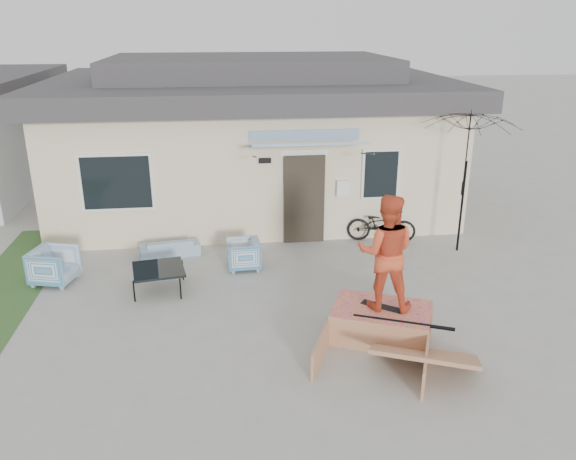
{
  "coord_description": "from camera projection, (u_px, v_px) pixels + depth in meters",
  "views": [
    {
      "loc": [
        -0.9,
        -8.13,
        4.99
      ],
      "look_at": [
        0.3,
        1.8,
        1.3
      ],
      "focal_mm": 35.67,
      "sensor_mm": 36.0,
      "label": 1
    }
  ],
  "objects": [
    {
      "name": "bicycle",
      "position": [
        382.0,
        221.0,
        13.52
      ],
      "size": [
        1.71,
        0.94,
        1.03
      ],
      "primitive_type": "imported",
      "rotation": [
        0.0,
        0.0,
        1.33
      ],
      "color": "black",
      "rests_on": "ground"
    },
    {
      "name": "skater",
      "position": [
        386.0,
        251.0,
        9.09
      ],
      "size": [
        1.1,
        0.95,
        1.92
      ],
      "primitive_type": "imported",
      "rotation": [
        0.0,
        0.0,
        2.87
      ],
      "color": "#D84E2C",
      "rests_on": "skateboard"
    },
    {
      "name": "loveseat",
      "position": [
        170.0,
        244.0,
        12.79
      ],
      "size": [
        1.37,
        0.62,
        0.52
      ],
      "primitive_type": "imported",
      "rotation": [
        0.0,
        0.0,
        3.32
      ],
      "color": "teal",
      "rests_on": "ground"
    },
    {
      "name": "skate_ramp",
      "position": [
        381.0,
        323.0,
        9.48
      ],
      "size": [
        2.27,
        2.55,
        0.52
      ],
      "primitive_type": null,
      "rotation": [
        0.0,
        0.0,
        -0.4
      ],
      "color": "#A9704E",
      "rests_on": "ground"
    },
    {
      "name": "armchair_left",
      "position": [
        54.0,
        264.0,
        11.41
      ],
      "size": [
        0.9,
        0.94,
        0.8
      ],
      "primitive_type": "imported",
      "rotation": [
        0.0,
        0.0,
        1.32
      ],
      "color": "teal",
      "rests_on": "ground"
    },
    {
      "name": "armchair_right",
      "position": [
        243.0,
        253.0,
        12.1
      ],
      "size": [
        0.66,
        0.7,
        0.69
      ],
      "primitive_type": "imported",
      "rotation": [
        0.0,
        0.0,
        -1.52
      ],
      "color": "teal",
      "rests_on": "ground"
    },
    {
      "name": "ground",
      "position": [
        283.0,
        342.0,
        9.4
      ],
      "size": [
        90.0,
        90.0,
        0.0
      ],
      "primitive_type": "plane",
      "color": "gray",
      "rests_on": "ground"
    },
    {
      "name": "house",
      "position": [
        251.0,
        134.0,
        16.17
      ],
      "size": [
        10.8,
        8.49,
        4.1
      ],
      "color": "beige",
      "rests_on": "ground"
    },
    {
      "name": "coffee_table",
      "position": [
        159.0,
        279.0,
        11.13
      ],
      "size": [
        1.1,
        1.1,
        0.47
      ],
      "primitive_type": "cube",
      "rotation": [
        0.0,
        0.0,
        0.17
      ],
      "color": "black",
      "rests_on": "ground"
    },
    {
      "name": "skateboard",
      "position": [
        382.0,
        306.0,
        9.43
      ],
      "size": [
        0.68,
        0.59,
        0.05
      ],
      "primitive_type": "cube",
      "rotation": [
        0.0,
        0.0,
        -0.66
      ],
      "color": "black",
      "rests_on": "skate_ramp"
    },
    {
      "name": "patio_umbrella",
      "position": [
        465.0,
        176.0,
        12.55
      ],
      "size": [
        2.3,
        2.15,
        2.2
      ],
      "color": "black",
      "rests_on": "ground"
    }
  ]
}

